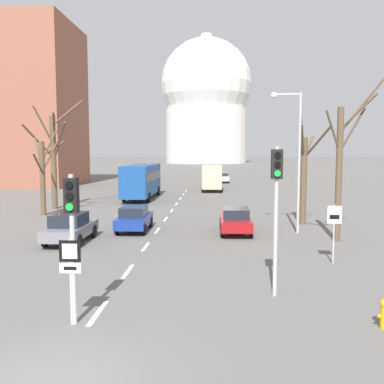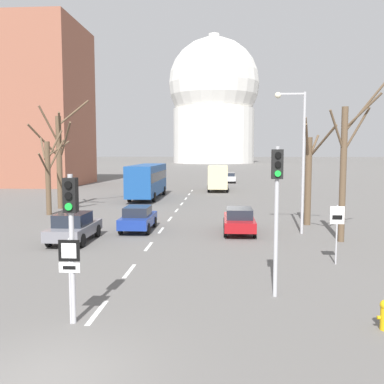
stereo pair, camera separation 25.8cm
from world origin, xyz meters
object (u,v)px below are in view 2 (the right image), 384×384
(sedan_near_right, at_px, (239,220))
(sedan_near_left, at_px, (138,218))
(street_lamp_right, at_px, (298,148))
(sedan_far_left, at_px, (230,178))
(city_bus, at_px, (147,179))
(delivery_truck, at_px, (218,177))
(route_sign_post, at_px, (70,266))
(sedan_mid_centre, at_px, (74,227))
(traffic_signal_centre_tall, at_px, (71,219))
(traffic_signal_near_right, at_px, (277,193))
(speed_limit_sign, at_px, (337,224))

(sedan_near_right, bearing_deg, sedan_near_left, 177.12)
(street_lamp_right, xyz_separation_m, sedan_far_left, (-3.20, 41.39, -4.20))
(city_bus, relative_size, delivery_truck, 1.50)
(route_sign_post, xyz_separation_m, sedan_near_left, (-0.89, 14.19, -0.89))
(sedan_mid_centre, distance_m, sedan_far_left, 45.50)
(traffic_signal_centre_tall, xyz_separation_m, sedan_far_left, (5.36, 55.26, -2.14))
(delivery_truck, bearing_deg, traffic_signal_near_right, -86.61)
(route_sign_post, distance_m, speed_limit_sign, 11.52)
(street_lamp_right, relative_size, delivery_truck, 1.14)
(sedan_far_left, bearing_deg, street_lamp_right, -85.58)
(sedan_near_left, bearing_deg, sedan_far_left, 81.27)
(speed_limit_sign, relative_size, sedan_mid_centre, 0.59)
(route_sign_post, xyz_separation_m, sedan_near_right, (5.24, 13.88, -0.88))
(traffic_signal_centre_tall, relative_size, city_bus, 0.39)
(sedan_far_left, bearing_deg, speed_limit_sign, -85.62)
(traffic_signal_centre_tall, distance_m, traffic_signal_near_right, 6.53)
(sedan_near_right, bearing_deg, delivery_truck, 93.17)
(speed_limit_sign, height_order, sedan_near_left, speed_limit_sign)
(street_lamp_right, distance_m, sedan_mid_centre, 13.39)
(route_sign_post, relative_size, city_bus, 0.23)
(city_bus, bearing_deg, sedan_far_left, 68.96)
(traffic_signal_near_right, bearing_deg, city_bus, 107.82)
(traffic_signal_near_right, distance_m, sedan_mid_centre, 12.87)
(sedan_near_right, bearing_deg, street_lamp_right, 0.76)
(traffic_signal_centre_tall, relative_size, speed_limit_sign, 1.64)
(route_sign_post, bearing_deg, sedan_mid_centre, 108.96)
(speed_limit_sign, height_order, city_bus, city_bus)
(traffic_signal_centre_tall, xyz_separation_m, route_sign_post, (-0.06, -0.06, -1.29))
(sedan_mid_centre, height_order, delivery_truck, delivery_truck)
(sedan_near_right, relative_size, sedan_far_left, 1.14)
(sedan_far_left, bearing_deg, sedan_mid_centre, -101.56)
(speed_limit_sign, height_order, delivery_truck, delivery_truck)
(sedan_near_right, bearing_deg, speed_limit_sign, -60.48)
(sedan_far_left, bearing_deg, traffic_signal_near_right, -89.37)
(traffic_signal_near_right, xyz_separation_m, sedan_mid_centre, (-9.70, 8.03, -2.68))
(sedan_mid_centre, bearing_deg, sedan_near_left, 50.95)
(street_lamp_right, xyz_separation_m, sedan_near_left, (-9.51, 0.26, -4.24))
(route_sign_post, height_order, street_lamp_right, street_lamp_right)
(route_sign_post, height_order, speed_limit_sign, speed_limit_sign)
(route_sign_post, distance_m, sedan_near_left, 14.25)
(traffic_signal_centre_tall, height_order, sedan_near_right, traffic_signal_centre_tall)
(street_lamp_right, height_order, sedan_mid_centre, street_lamp_right)
(traffic_signal_near_right, height_order, sedan_mid_centre, traffic_signal_near_right)
(traffic_signal_near_right, height_order, delivery_truck, traffic_signal_near_right)
(speed_limit_sign, bearing_deg, city_bus, 116.59)
(street_lamp_right, relative_size, sedan_far_left, 2.10)
(city_bus, bearing_deg, delivery_truck, 52.04)
(traffic_signal_near_right, height_order, speed_limit_sign, traffic_signal_near_right)
(sedan_near_left, xyz_separation_m, delivery_truck, (4.61, 27.21, 0.92))
(traffic_signal_centre_tall, xyz_separation_m, sedan_near_right, (5.18, 13.83, -2.17))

